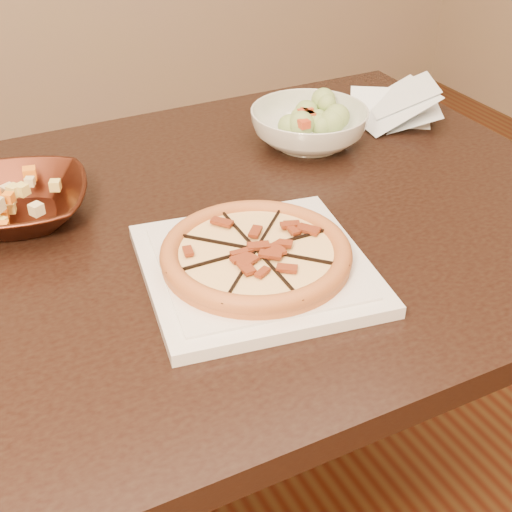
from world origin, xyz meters
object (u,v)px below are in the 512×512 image
object	(u,v)px
dining_table	(170,289)
plate	(256,268)
pizza	(256,254)
bronze_bowl	(14,204)
salad_bowl	(309,127)

from	to	relation	value
dining_table	plate	xyz separation A→B (m)	(0.07, -0.16, 0.11)
pizza	bronze_bowl	distance (m)	0.39
pizza	bronze_bowl	xyz separation A→B (m)	(-0.26, 0.30, -0.01)
bronze_bowl	salad_bowl	bearing A→B (deg)	2.88
pizza	plate	bearing A→B (deg)	-8.90
plate	dining_table	bearing A→B (deg)	114.70
bronze_bowl	salad_bowl	distance (m)	0.54
pizza	salad_bowl	distance (m)	0.43
dining_table	salad_bowl	xyz separation A→B (m)	(0.35, 0.17, 0.14)
dining_table	salad_bowl	bearing A→B (deg)	25.74
dining_table	plate	world-z (taller)	plate
dining_table	plate	bearing A→B (deg)	-65.30
bronze_bowl	salad_bowl	size ratio (longest dim) A/B	1.04
dining_table	salad_bowl	distance (m)	0.41
plate	bronze_bowl	size ratio (longest dim) A/B	1.54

